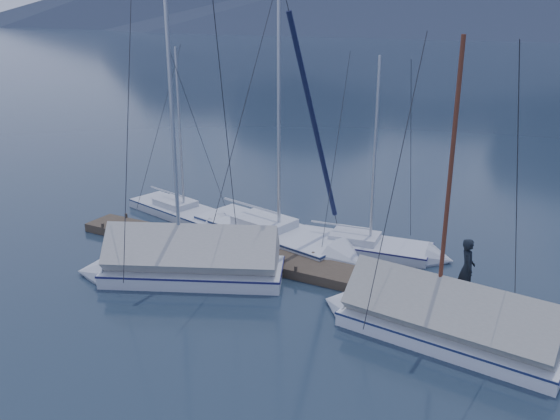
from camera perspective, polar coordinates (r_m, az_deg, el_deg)
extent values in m
plane|color=#14202F|center=(20.18, -2.74, -7.54)|extent=(1000.00, 1000.00, 0.00)
cube|color=#382D23|center=(21.67, 0.00, -5.09)|extent=(18.00, 1.50, 0.34)
cube|color=black|center=(24.96, -12.20, -2.77)|extent=(3.00, 1.30, 0.30)
cube|color=black|center=(21.76, 0.00, -5.62)|extent=(3.00, 1.30, 0.30)
cube|color=black|center=(19.90, 15.55, -8.83)|extent=(3.00, 1.30, 0.30)
cylinder|color=#382D23|center=(26.59, -14.58, -0.69)|extent=(0.12, 0.12, 0.35)
cylinder|color=#382D23|center=(25.65, -16.68, -1.60)|extent=(0.12, 0.12, 0.35)
cylinder|color=#382D23|center=(24.72, -9.45, -1.81)|extent=(0.12, 0.12, 0.35)
cylinder|color=#382D23|center=(23.71, -11.51, -2.85)|extent=(0.12, 0.12, 0.35)
cylinder|color=#382D23|center=(23.09, -3.54, -3.09)|extent=(0.12, 0.12, 0.35)
cylinder|color=#382D23|center=(22.01, -5.47, -4.28)|extent=(0.12, 0.12, 0.35)
cylinder|color=#382D23|center=(21.76, 3.21, -4.50)|extent=(0.12, 0.12, 0.35)
cylinder|color=#382D23|center=(20.61, 1.52, -5.86)|extent=(0.12, 0.12, 0.35)
cylinder|color=#382D23|center=(20.78, 10.73, -5.99)|extent=(0.12, 0.12, 0.35)
cylinder|color=#382D23|center=(19.57, 9.43, -7.54)|extent=(0.12, 0.12, 0.35)
cylinder|color=#382D23|center=(20.20, 18.89, -7.49)|extent=(0.12, 0.12, 0.35)
cylinder|color=#382D23|center=(18.95, 18.11, -9.20)|extent=(0.12, 0.12, 0.35)
cube|color=silver|center=(27.48, -9.65, -0.24)|extent=(5.57, 2.98, 0.58)
cube|color=silver|center=(27.57, -9.62, -0.76)|extent=(4.60, 2.02, 0.26)
cube|color=navy|center=(27.40, -9.67, 0.25)|extent=(5.62, 3.01, 0.05)
cone|color=silver|center=(25.27, -5.34, -1.76)|extent=(1.35, 1.88, 1.70)
cube|color=silver|center=(27.55, -10.04, 0.72)|extent=(2.10, 1.64, 0.26)
cylinder|color=#B2B7BF|center=(26.22, -9.62, 7.51)|extent=(0.11, 0.11, 7.06)
cylinder|color=#B2B7BF|center=(27.90, -10.86, 1.76)|extent=(2.33, 0.65, 0.08)
cylinder|color=#26262B|center=(25.21, -7.73, 7.16)|extent=(0.66, 2.60, 7.07)
cube|color=silver|center=(24.26, -0.90, -2.50)|extent=(7.12, 3.71, 0.75)
cube|color=silver|center=(24.38, -0.90, -3.24)|extent=(5.90, 2.49, 0.34)
cube|color=navy|center=(24.14, -0.91, -1.80)|extent=(7.19, 3.75, 0.07)
cone|color=silver|center=(22.02, 6.67, -4.92)|extent=(1.70, 2.39, 2.17)
cube|color=silver|center=(24.28, -1.50, -1.11)|extent=(2.67, 2.07, 0.34)
cylinder|color=#B2B7BF|center=(22.64, -0.11, 8.86)|extent=(0.14, 0.14, 9.05)
cylinder|color=#B2B7BF|center=(24.63, -2.87, 0.42)|extent=(3.00, 0.78, 0.10)
cylinder|color=#26262B|center=(21.57, 3.31, 8.33)|extent=(0.78, 3.34, 9.06)
cube|color=silver|center=(23.38, 7.80, -3.60)|extent=(5.43, 2.33, 0.58)
cube|color=silver|center=(23.48, 7.78, -4.20)|extent=(4.56, 1.46, 0.26)
cube|color=#1F1B51|center=(23.29, 7.83, -3.04)|extent=(5.48, 2.36, 0.05)
cone|color=silver|center=(22.91, 15.17, -4.60)|extent=(1.15, 1.78, 1.68)
cube|color=silver|center=(23.28, 7.22, -2.56)|extent=(1.97, 1.43, 0.26)
cylinder|color=#B2B7BF|center=(22.14, 9.12, 5.40)|extent=(0.11, 0.11, 7.02)
cylinder|color=#B2B7BF|center=(23.29, 5.81, -1.45)|extent=(2.36, 0.34, 0.08)
cylinder|color=#26262B|center=(21.90, 12.48, 5.04)|extent=(0.32, 2.64, 7.03)
cube|color=white|center=(17.85, 15.91, -11.64)|extent=(6.34, 2.83, 0.65)
cube|color=white|center=(18.00, 15.82, -12.46)|extent=(5.32, 1.76, 0.30)
cube|color=navy|center=(17.72, 15.99, -10.87)|extent=(6.40, 2.86, 0.06)
cone|color=white|center=(19.04, 5.82, -8.93)|extent=(1.31, 2.20, 2.09)
cylinder|color=#592819|center=(16.28, 15.94, 1.86)|extent=(0.12, 0.12, 7.92)
cylinder|color=#592819|center=(17.19, 19.33, -9.76)|extent=(2.76, 0.39, 0.09)
cylinder|color=#26262B|center=(16.80, 11.02, 2.77)|extent=(0.36, 3.08, 7.93)
cube|color=#98978E|center=(17.51, 16.12, -9.60)|extent=(6.04, 2.84, 2.22)
cube|color=silver|center=(21.02, -8.28, -6.21)|extent=(6.51, 4.53, 0.73)
cube|color=silver|center=(21.16, -8.24, -7.02)|extent=(5.27, 3.25, 0.33)
cube|color=#1B1A50|center=(20.89, -8.32, -5.44)|extent=(6.58, 4.58, 0.07)
cone|color=silver|center=(22.05, -17.43, -5.69)|extent=(1.97, 2.42, 2.11)
cylinder|color=#B2B7BF|center=(19.61, -10.20, 6.57)|extent=(0.13, 0.13, 8.79)
cylinder|color=#B2B7BF|center=(20.40, -5.40, -3.74)|extent=(2.57, 1.23, 0.10)
cylinder|color=#26262B|center=(20.05, -14.49, 6.53)|extent=(1.30, 2.84, 8.80)
cube|color=#AAA89F|center=(20.69, -8.39, -4.19)|extent=(6.25, 4.44, 2.24)
imported|color=black|center=(19.38, 17.56, -5.35)|extent=(0.69, 0.82, 1.93)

